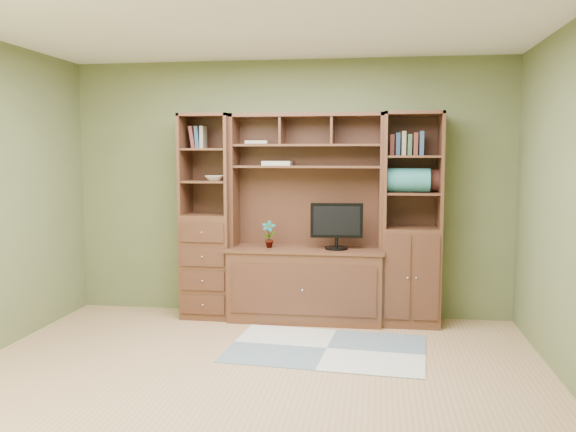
% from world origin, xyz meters
% --- Properties ---
extents(room, '(4.60, 4.10, 2.64)m').
position_xyz_m(room, '(0.00, 0.00, 1.30)').
color(room, tan).
rests_on(room, ground).
extents(center_hutch, '(1.54, 0.53, 2.05)m').
position_xyz_m(center_hutch, '(0.21, 1.73, 1.02)').
color(center_hutch, '#4E2C1B').
rests_on(center_hutch, ground).
extents(left_tower, '(0.50, 0.45, 2.05)m').
position_xyz_m(left_tower, '(-0.79, 1.77, 1.02)').
color(left_tower, '#4E2C1B').
rests_on(left_tower, ground).
extents(right_tower, '(0.55, 0.45, 2.05)m').
position_xyz_m(right_tower, '(1.23, 1.77, 1.02)').
color(right_tower, '#4E2C1B').
rests_on(right_tower, ground).
extents(rug, '(1.72, 1.22, 0.01)m').
position_xyz_m(rug, '(0.49, 0.86, 0.01)').
color(rug, '#9CA2A1').
rests_on(rug, ground).
extents(monitor, '(0.52, 0.26, 0.62)m').
position_xyz_m(monitor, '(0.51, 1.70, 1.04)').
color(monitor, black).
rests_on(monitor, center_hutch).
extents(orchid, '(0.14, 0.10, 0.27)m').
position_xyz_m(orchid, '(-0.16, 1.70, 0.87)').
color(orchid, '#995834').
rests_on(orchid, center_hutch).
extents(magazines, '(0.28, 0.21, 0.04)m').
position_xyz_m(magazines, '(-0.09, 1.82, 1.56)').
color(magazines, '#B2A998').
rests_on(magazines, center_hutch).
extents(bowl, '(0.20, 0.20, 0.05)m').
position_xyz_m(bowl, '(-0.72, 1.77, 1.41)').
color(bowl, white).
rests_on(bowl, left_tower).
extents(blanket_teal, '(0.40, 0.23, 0.23)m').
position_xyz_m(blanket_teal, '(1.19, 1.73, 1.41)').
color(blanket_teal, '#2B716F').
rests_on(blanket_teal, right_tower).
extents(blanket_red, '(0.40, 0.22, 0.22)m').
position_xyz_m(blanket_red, '(1.31, 1.85, 1.40)').
color(blanket_red, brown).
rests_on(blanket_red, right_tower).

